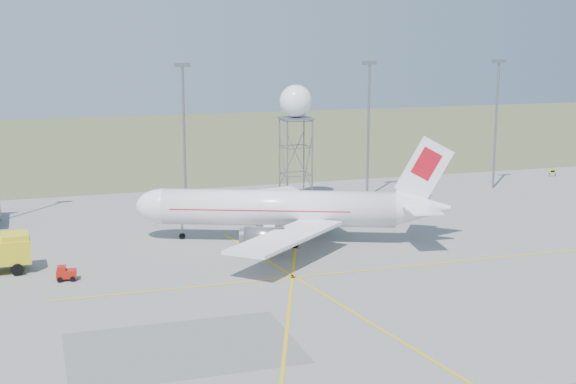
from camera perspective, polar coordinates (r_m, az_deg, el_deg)
name	(u,v)px	position (r m, az deg, el deg)	size (l,w,h in m)	color
grass_strip	(169,141)	(188.53, -8.49, 3.63)	(400.00, 120.00, 0.03)	#4B5C33
mast_b	(184,124)	(113.00, -7.42, 4.82)	(2.20, 0.50, 20.50)	slate
mast_c	(369,118)	(121.24, 5.75, 5.29)	(2.20, 0.50, 20.50)	slate
mast_d	(497,113)	(131.58, 14.61, 5.45)	(2.20, 0.50, 20.50)	slate
taxi_sign_near	(553,172)	(146.69, 18.30, 1.39)	(1.60, 0.17, 1.20)	black
airliner_main	(284,209)	(95.34, -0.29, -1.21)	(36.35, 34.05, 12.85)	white
radar_tower	(296,137)	(117.38, 0.56, 3.96)	(4.75, 4.75, 17.19)	slate
baggage_tug	(66,275)	(84.14, -15.51, -5.69)	(2.07, 1.73, 1.51)	#AC170C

